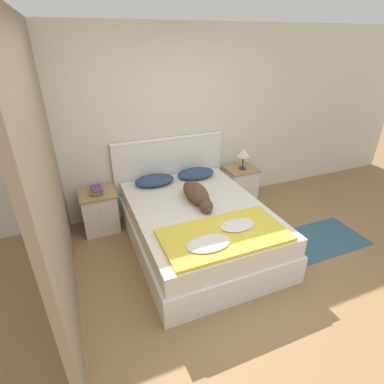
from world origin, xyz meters
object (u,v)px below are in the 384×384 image
pillow_right (196,173)px  pillow_left (155,180)px  dog (197,194)px  bed (198,227)px  book_stack (96,190)px  nightstand_right (240,184)px  table_lamp (244,153)px  nightstand_left (100,211)px

pillow_right → pillow_left: bearing=180.0°
dog → pillow_left: bearing=117.1°
bed → book_stack: bearing=142.8°
nightstand_right → pillow_left: pillow_left is taller
table_lamp → nightstand_left: bearing=179.3°
pillow_right → table_lamp: bearing=-0.7°
dog → table_lamp: size_ratio=2.32×
nightstand_left → book_stack: 0.32m
dog → bed: bearing=-104.4°
pillow_left → book_stack: (-0.77, 0.01, -0.01)m
nightstand_left → table_lamp: (2.17, -0.03, 0.53)m
nightstand_left → table_lamp: bearing=-0.7°
bed → dog: (0.04, 0.14, 0.38)m
nightstand_left → table_lamp: 2.23m
nightstand_right → table_lamp: 0.53m
bed → nightstand_right: bearing=37.4°
nightstand_right → pillow_right: 0.84m
table_lamp → bed: bearing=-143.5°
dog → table_lamp: 1.25m
nightstand_left → dog: bearing=-31.7°
nightstand_right → dog: dog is taller
bed → pillow_right: pillow_right is taller
nightstand_right → pillow_left: (-1.39, -0.02, 0.33)m
nightstand_right → book_stack: book_stack is taller
bed → dog: size_ratio=2.69×
pillow_right → table_lamp: (0.77, -0.01, 0.20)m
pillow_right → table_lamp: table_lamp is taller
nightstand_left → book_stack: (-0.00, -0.01, 0.32)m
dog → book_stack: size_ratio=3.25×
bed → pillow_right: size_ratio=3.82×
nightstand_right → pillow_right: pillow_right is taller
bed → book_stack: (-1.08, 0.82, 0.33)m
nightstand_right → bed: bearing=-142.6°
pillow_left → table_lamp: bearing=-0.4°
nightstand_left → pillow_right: bearing=-0.7°
pillow_left → dog: bearing=-62.9°
bed → dog: 0.41m
table_lamp → pillow_right: bearing=179.3°
book_stack → pillow_left: bearing=-0.7°
nightstand_left → pillow_left: pillow_left is taller
dog → table_lamp: bearing=32.4°
nightstand_left → nightstand_right: bearing=0.0°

